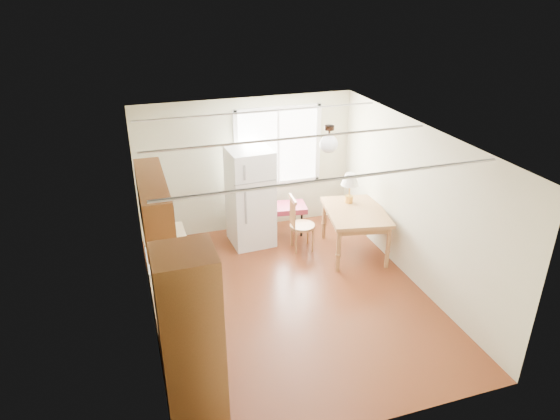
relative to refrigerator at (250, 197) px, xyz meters
name	(u,v)px	position (x,y,z in m)	size (l,w,h in m)	color
room_shell	(291,223)	(0.10, -1.88, 0.37)	(4.60, 5.60, 2.62)	#4D1F0F
kitchen_run	(176,294)	(-1.62, -2.52, -0.04)	(0.65, 3.40, 2.20)	brown
window_unit	(278,147)	(0.70, 0.59, 0.67)	(1.64, 0.05, 1.51)	white
pendant_light	(329,143)	(0.80, -1.48, 1.35)	(0.26, 0.26, 0.40)	black
refrigerator	(250,197)	(0.00, 0.00, 0.00)	(0.77, 0.78, 1.77)	white
bench	(270,210)	(0.39, 0.10, -0.34)	(1.37, 0.67, 0.61)	maroon
dining_table	(355,216)	(1.60, -0.92, -0.18)	(1.19, 1.45, 0.81)	olive
chair	(297,220)	(0.69, -0.52, -0.31)	(0.44, 0.44, 1.00)	olive
table_lamp	(350,182)	(1.63, -0.58, 0.31)	(0.31, 0.31, 0.54)	gold
coffee_maker	(179,302)	(-1.62, -2.97, 0.14)	(0.22, 0.26, 0.35)	black
kettle	(167,288)	(-1.72, -2.59, 0.12)	(0.13, 0.13, 0.25)	red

